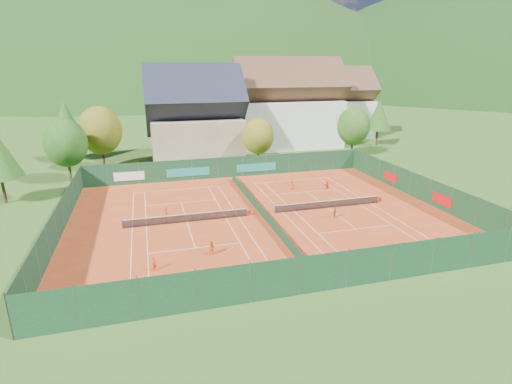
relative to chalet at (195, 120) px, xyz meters
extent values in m
plane|color=#2D531A|center=(3.00, -30.00, -6.64)|extent=(600.00, 600.00, 0.00)
cube|color=#B33D1A|center=(3.00, -30.00, -6.62)|extent=(40.00, 32.00, 0.01)
cube|color=white|center=(-5.00, -18.12, -6.61)|extent=(10.97, 0.06, 0.00)
cube|color=white|center=(-5.00, -41.88, -6.61)|extent=(10.97, 0.06, 0.00)
cube|color=white|center=(-10.48, -30.00, -6.61)|extent=(0.06, 23.77, 0.00)
cube|color=white|center=(0.49, -30.00, -6.61)|extent=(0.06, 23.77, 0.00)
cube|color=white|center=(-9.12, -30.00, -6.61)|extent=(0.06, 23.77, 0.00)
cube|color=white|center=(-0.88, -30.00, -6.61)|extent=(0.06, 23.77, 0.00)
cube|color=white|center=(-5.00, -23.60, -6.61)|extent=(8.23, 0.06, 0.00)
cube|color=white|center=(-5.00, -36.40, -6.61)|extent=(8.23, 0.06, 0.00)
cube|color=white|center=(-5.00, -30.00, -6.61)|extent=(0.06, 12.80, 0.00)
cube|color=white|center=(11.00, -18.12, -6.61)|extent=(10.97, 0.06, 0.00)
cube|color=white|center=(11.00, -41.88, -6.61)|extent=(10.97, 0.06, 0.00)
cube|color=white|center=(5.51, -30.00, -6.61)|extent=(0.06, 23.77, 0.00)
cube|color=white|center=(16.48, -30.00, -6.61)|extent=(0.06, 23.77, 0.00)
cube|color=white|center=(6.88, -30.00, -6.61)|extent=(0.06, 23.77, 0.00)
cube|color=white|center=(15.12, -30.00, -6.61)|extent=(0.06, 23.77, 0.00)
cube|color=white|center=(11.00, -23.60, -6.61)|extent=(8.23, 0.06, 0.00)
cube|color=white|center=(11.00, -36.40, -6.61)|extent=(8.23, 0.06, 0.00)
cube|color=white|center=(11.00, -30.00, -6.61)|extent=(0.06, 12.80, 0.00)
cylinder|color=#59595B|center=(-11.40, -30.00, -6.11)|extent=(0.10, 0.10, 1.02)
cylinder|color=#59595B|center=(1.40, -30.00, -6.11)|extent=(0.10, 0.10, 1.02)
cube|color=black|center=(-5.00, -30.00, -6.16)|extent=(12.80, 0.02, 0.86)
cube|color=white|center=(-5.00, -30.00, -5.73)|extent=(12.80, 0.04, 0.06)
cube|color=red|center=(1.65, -30.00, -6.17)|extent=(0.40, 0.04, 0.40)
cylinder|color=#59595B|center=(4.60, -30.00, -6.11)|extent=(0.10, 0.10, 1.02)
cylinder|color=#59595B|center=(17.40, -30.00, -6.11)|extent=(0.10, 0.10, 1.02)
cube|color=black|center=(11.00, -30.00, -6.16)|extent=(12.80, 0.02, 0.86)
cube|color=white|center=(11.00, -30.00, -5.73)|extent=(12.80, 0.04, 0.06)
cube|color=red|center=(17.65, -30.00, -6.17)|extent=(0.40, 0.04, 0.40)
cube|color=#13351E|center=(3.00, -30.00, -6.12)|extent=(0.03, 28.80, 1.00)
cube|color=#153A21|center=(3.00, -14.00, -5.12)|extent=(40.00, 0.04, 3.00)
cube|color=teal|center=(-3.00, -14.06, -5.42)|extent=(6.00, 0.03, 1.20)
cube|color=teal|center=(7.00, -14.06, -5.42)|extent=(6.00, 0.03, 1.20)
cube|color=silver|center=(-11.00, -14.06, -5.42)|extent=(4.00, 0.03, 1.20)
cube|color=#14381F|center=(3.00, -46.00, -5.12)|extent=(40.00, 0.04, 3.00)
cube|color=#153C24|center=(-17.00, -30.00, -5.12)|extent=(0.04, 32.00, 3.00)
cube|color=#153A1D|center=(23.00, -30.00, -5.12)|extent=(0.04, 32.00, 3.00)
cube|color=#B21414|center=(22.94, -34.00, -5.42)|extent=(0.03, 3.00, 1.20)
cube|color=#B21414|center=(22.94, -24.00, -5.42)|extent=(0.03, 3.00, 1.20)
cube|color=tan|center=(0.00, 0.00, -3.12)|extent=(15.00, 12.00, 7.00)
cube|color=#1E2333|center=(0.00, 0.00, 3.38)|extent=(16.20, 12.00, 12.00)
cube|color=silver|center=(19.00, 6.00, -2.12)|extent=(20.00, 11.00, 9.00)
cube|color=brown|center=(19.00, 6.00, 5.13)|extent=(21.60, 11.00, 11.00)
cube|color=silver|center=(33.00, 14.00, -2.62)|extent=(16.00, 10.00, 8.00)
cube|color=brown|center=(33.00, 14.00, 3.88)|extent=(17.28, 10.00, 10.00)
cylinder|color=#492F1A|center=(-19.00, -10.00, -5.22)|extent=(0.36, 0.36, 2.80)
ellipsoid|color=#225317|center=(-19.00, -10.00, -1.22)|extent=(5.72, 5.72, 6.58)
cylinder|color=#452C18|center=(-15.00, -4.00, -5.05)|extent=(0.36, 0.36, 3.15)
ellipsoid|color=olive|center=(-15.00, -4.00, -0.55)|extent=(6.44, 6.44, 7.40)
cylinder|color=#402E17|center=(-21.00, 4.00, -4.87)|extent=(0.36, 0.36, 3.50)
cone|color=#205618|center=(-21.00, 4.00, 0.13)|extent=(5.60, 5.60, 6.50)
cylinder|color=#432F18|center=(9.00, -8.00, -5.40)|extent=(0.36, 0.36, 2.45)
ellipsoid|color=olive|center=(9.00, -8.00, -1.90)|extent=(5.01, 5.01, 5.76)
cylinder|color=#402E17|center=(27.00, -6.00, -5.22)|extent=(0.36, 0.36, 2.80)
ellipsoid|color=#2C5819|center=(27.00, -6.00, -1.22)|extent=(5.72, 5.72, 6.58)
cylinder|color=#483019|center=(37.00, 2.00, -5.05)|extent=(0.36, 0.36, 3.15)
cone|color=#235017|center=(37.00, 2.00, -0.55)|extent=(5.04, 5.04, 5.85)
cylinder|color=#4D2F1B|center=(-25.00, -18.00, -5.05)|extent=(0.36, 0.36, 3.15)
cylinder|color=#412D17|center=(29.00, 10.00, -4.87)|extent=(0.36, 0.36, 3.50)
ellipsoid|color=olive|center=(29.00, 10.00, 0.13)|extent=(7.15, 7.15, 8.22)
ellipsoid|color=black|center=(13.00, 270.00, -48.97)|extent=(440.00, 440.00, 242.00)
ellipsoid|color=black|center=(243.00, 160.00, -45.19)|extent=(380.00, 380.00, 220.40)
cylinder|color=slate|center=(16.24, -41.89, -6.22)|extent=(0.02, 0.02, 0.80)
cylinder|color=slate|center=(16.54, -41.89, -6.22)|extent=(0.02, 0.02, 0.80)
cylinder|color=slate|center=(16.24, -41.59, -6.22)|extent=(0.02, 0.02, 0.80)
cylinder|color=slate|center=(16.54, -41.59, -6.22)|extent=(0.02, 0.02, 0.80)
cube|color=slate|center=(16.39, -41.74, -6.07)|extent=(0.34, 0.34, 0.30)
ellipsoid|color=#CCD833|center=(16.39, -41.74, -6.04)|extent=(0.28, 0.28, 0.16)
sphere|color=#CCD833|center=(-7.82, -33.95, -6.59)|extent=(0.07, 0.07, 0.07)
sphere|color=#CCD833|center=(7.81, -37.06, -6.59)|extent=(0.07, 0.07, 0.07)
sphere|color=#CCD833|center=(7.49, -24.59, -6.59)|extent=(0.07, 0.07, 0.07)
sphere|color=#CCD833|center=(1.01, -21.28, -6.59)|extent=(0.07, 0.07, 0.07)
sphere|color=#CCD833|center=(12.94, -31.06, -6.59)|extent=(0.07, 0.07, 0.07)
imported|color=#CC5212|center=(-8.63, -39.66, -6.02)|extent=(0.53, 0.49, 1.21)
imported|color=#CD5F12|center=(-3.74, -38.15, -5.96)|extent=(0.67, 0.54, 1.33)
imported|color=#E84B14|center=(-7.04, -28.73, -5.88)|extent=(1.12, 0.99, 1.50)
imported|color=#E35814|center=(10.27, -33.08, -5.98)|extent=(0.78, 0.75, 1.30)
imported|color=#D15112|center=(9.47, -22.19, -5.97)|extent=(0.65, 0.44, 1.31)
imported|color=#E25C14|center=(13.95, -23.38, -6.02)|extent=(1.13, 0.39, 1.20)
camera|label=1|loc=(-8.53, -69.04, 8.94)|focal=28.00mm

